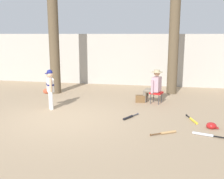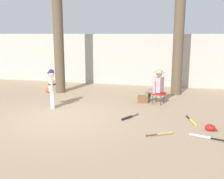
% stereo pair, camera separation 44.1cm
% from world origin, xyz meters
% --- Properties ---
extents(ground_plane, '(60.00, 60.00, 0.00)m').
position_xyz_m(ground_plane, '(0.00, 0.00, 0.00)').
color(ground_plane, '#9E8466').
extents(concrete_back_wall, '(18.00, 0.36, 2.43)m').
position_xyz_m(concrete_back_wall, '(0.00, 5.82, 1.21)').
color(concrete_back_wall, '#ADA89E').
rests_on(concrete_back_wall, ground).
extents(tree_near_player, '(0.54, 0.54, 5.47)m').
position_xyz_m(tree_near_player, '(-1.57, 3.34, 2.48)').
color(tree_near_player, brown).
rests_on(tree_near_player, ground).
extents(tree_behind_spectator, '(0.68, 0.68, 5.13)m').
position_xyz_m(tree_behind_spectator, '(3.18, 4.16, 2.20)').
color(tree_behind_spectator, brown).
rests_on(tree_behind_spectator, ground).
extents(young_ballplayer, '(0.50, 0.52, 1.31)m').
position_xyz_m(young_ballplayer, '(-0.78, 0.98, 0.74)').
color(young_ballplayer, white).
rests_on(young_ballplayer, ground).
extents(folding_stool, '(0.51, 0.51, 0.41)m').
position_xyz_m(folding_stool, '(2.60, 2.37, 0.36)').
color(folding_stool, red).
rests_on(folding_stool, ground).
extents(seated_spectator, '(0.68, 0.53, 1.20)m').
position_xyz_m(seated_spectator, '(2.51, 2.40, 0.64)').
color(seated_spectator, '#6B6051').
rests_on(seated_spectator, ground).
extents(handbag_beside_stool, '(0.35, 0.21, 0.26)m').
position_xyz_m(handbag_beside_stool, '(2.03, 2.41, 0.13)').
color(handbag_beside_stool, brown).
rests_on(handbag_beside_stool, ground).
extents(bat_wood_tan, '(0.64, 0.42, 0.07)m').
position_xyz_m(bat_wood_tan, '(2.94, -0.61, 0.03)').
color(bat_wood_tan, tan).
rests_on(bat_wood_tan, ground).
extents(bat_yellow_trainer, '(0.28, 0.75, 0.07)m').
position_xyz_m(bat_yellow_trainer, '(3.69, 0.53, 0.03)').
color(bat_yellow_trainer, yellow).
rests_on(bat_yellow_trainer, ground).
extents(bat_black_composite, '(0.40, 0.66, 0.07)m').
position_xyz_m(bat_black_composite, '(1.88, 0.47, 0.03)').
color(bat_black_composite, black).
rests_on(bat_black_composite, ground).
extents(bat_aluminum_silver, '(0.80, 0.30, 0.07)m').
position_xyz_m(bat_aluminum_silver, '(3.88, -0.57, 0.03)').
color(bat_aluminum_silver, '#B7BCC6').
rests_on(bat_aluminum_silver, ground).
extents(batting_helmet_red, '(0.31, 0.24, 0.18)m').
position_xyz_m(batting_helmet_red, '(4.10, 0.00, 0.08)').
color(batting_helmet_red, '#A81919').
rests_on(batting_helmet_red, ground).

